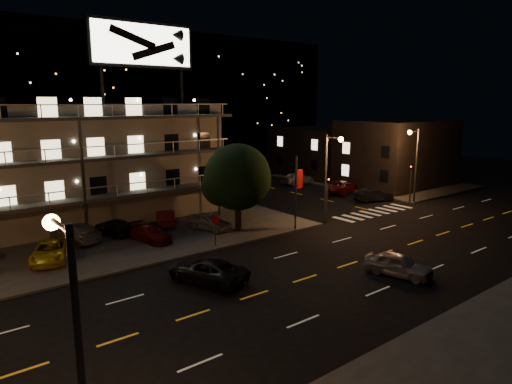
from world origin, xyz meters
TOP-DOWN VIEW (x-y plane):
  - ground at (0.00, 0.00)m, footprint 140.00×140.00m
  - curb_nw at (-14.00, 20.00)m, footprint 44.00×24.00m
  - curb_ne at (30.00, 20.00)m, footprint 16.00×24.00m
  - motel at (-9.94, 23.88)m, footprint 28.00×13.80m
  - side_bldg_front at (29.99, 16.00)m, footprint 14.06×10.00m
  - side_bldg_back at (29.99, 28.00)m, footprint 14.06×12.00m
  - hill_backdrop at (-5.94, 68.78)m, footprint 120.00×25.00m
  - streetlight_nc at (8.50, 7.94)m, footprint 0.44×1.92m
  - streetlight_ne at (22.14, 8.30)m, footprint 1.92×0.44m
  - streetlight_s at (-18.00, -7.94)m, footprint 0.44×1.92m
  - signal_nw at (9.00, 8.50)m, footprint 0.20×0.27m
  - signal_ne at (22.00, 8.50)m, footprint 0.27×0.20m
  - banner_north at (5.09, 8.40)m, footprint 0.83×0.16m
  - stop_sign at (-3.00, 8.57)m, footprint 0.91×0.11m
  - tree at (0.93, 11.19)m, footprint 5.81×5.59m
  - lot_car_2 at (-13.64, 12.84)m, footprint 3.73×5.15m
  - lot_car_3 at (-6.31, 12.83)m, footprint 2.44×4.46m
  - lot_car_4 at (-0.95, 12.70)m, footprint 2.73×4.46m
  - lot_car_7 at (-10.92, 16.19)m, footprint 3.32×5.28m
  - lot_car_8 at (-7.89, 16.04)m, footprint 2.32×4.29m
  - lot_car_9 at (-3.27, 16.17)m, footprint 2.90×4.34m
  - side_car_0 at (19.66, 11.44)m, footprint 4.51×2.89m
  - side_car_1 at (20.56, 16.87)m, footprint 5.95×4.32m
  - side_car_2 at (20.64, 24.67)m, footprint 4.95×2.02m
  - side_car_3 at (18.50, 30.39)m, footprint 4.38×2.97m
  - road_car_east at (3.01, -3.26)m, footprint 2.70×4.50m
  - road_car_west at (-7.04, 3.35)m, footprint 4.00×5.73m

SIDE VIEW (x-z plane):
  - ground at x=0.00m, z-range 0.00..0.00m
  - curb_nw at x=-14.00m, z-range 0.00..0.15m
  - curb_ne at x=30.00m, z-range 0.00..0.15m
  - side_car_3 at x=18.50m, z-range 0.00..1.39m
  - side_car_0 at x=19.66m, z-range 0.00..1.40m
  - road_car_east at x=3.01m, z-range 0.00..1.43m
  - side_car_2 at x=20.64m, z-range 0.00..1.44m
  - road_car_west at x=-7.04m, z-range 0.00..1.45m
  - side_car_1 at x=20.56m, z-range 0.00..1.50m
  - lot_car_3 at x=-6.31m, z-range 0.15..1.38m
  - lot_car_2 at x=-13.64m, z-range 0.15..1.45m
  - lot_car_9 at x=-3.27m, z-range 0.15..1.50m
  - lot_car_8 at x=-7.89m, z-range 0.15..1.54m
  - lot_car_4 at x=-0.95m, z-range 0.15..1.57m
  - lot_car_7 at x=-10.92m, z-range 0.15..1.58m
  - stop_sign at x=-3.00m, z-range 0.41..3.01m
  - signal_nw at x=9.00m, z-range 0.27..4.87m
  - signal_ne at x=22.00m, z-range 0.27..4.87m
  - banner_north at x=5.09m, z-range 0.23..6.63m
  - side_bldg_back at x=29.99m, z-range 0.00..7.00m
  - side_bldg_front at x=29.99m, z-range 0.00..8.50m
  - tree at x=0.93m, z-range 0.84..8.15m
  - streetlight_nc at x=8.50m, z-range 0.96..8.96m
  - streetlight_ne at x=22.14m, z-range 0.96..8.96m
  - streetlight_s at x=-18.00m, z-range 0.96..8.96m
  - motel at x=-9.94m, z-range -3.71..14.39m
  - hill_backdrop at x=-5.94m, z-range -0.45..23.55m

